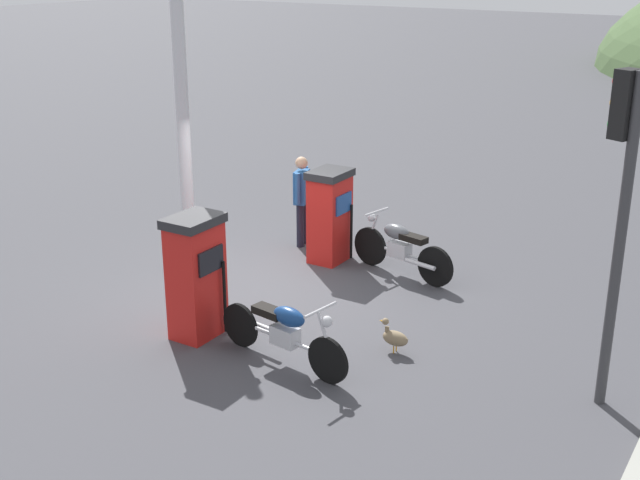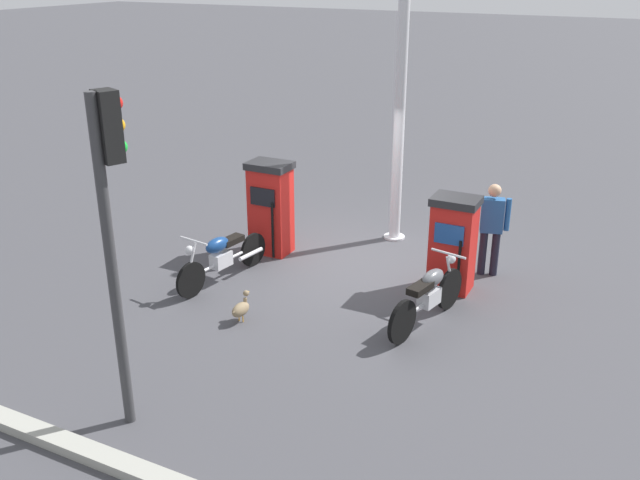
# 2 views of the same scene
# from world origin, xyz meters

# --- Properties ---
(ground_plane) EXTENTS (120.00, 120.00, 0.00)m
(ground_plane) POSITION_xyz_m (0.00, 0.00, 0.00)
(ground_plane) COLOR #424247
(fuel_pump_near) EXTENTS (0.60, 0.76, 1.67)m
(fuel_pump_near) POSITION_xyz_m (0.16, -1.67, 0.85)
(fuel_pump_near) COLOR red
(fuel_pump_near) RESTS_ON ground
(fuel_pump_far) EXTENTS (0.60, 0.73, 1.55)m
(fuel_pump_far) POSITION_xyz_m (0.16, 1.67, 0.79)
(fuel_pump_far) COLOR red
(fuel_pump_far) RESTS_ON ground
(motorcycle_near_pump) EXTENTS (2.06, 0.64, 0.93)m
(motorcycle_near_pump) POSITION_xyz_m (1.61, -1.74, 0.46)
(motorcycle_near_pump) COLOR black
(motorcycle_near_pump) RESTS_ON ground
(motorcycle_far_pump) EXTENTS (1.93, 0.69, 0.96)m
(motorcycle_far_pump) POSITION_xyz_m (1.44, 1.72, 0.47)
(motorcycle_far_pump) COLOR black
(motorcycle_far_pump) RESTS_ON ground
(attendant_person) EXTENTS (0.29, 0.57, 1.58)m
(attendant_person) POSITION_xyz_m (-0.66, 2.06, 0.90)
(attendant_person) COLOR #1E1E2D
(attendant_person) RESTS_ON ground
(wandering_duck) EXTENTS (0.44, 0.19, 0.44)m
(wandering_duck) POSITION_xyz_m (2.62, -0.72, 0.21)
(wandering_duck) COLOR #847051
(wandering_duck) RESTS_ON ground
(roadside_traffic_light) EXTENTS (0.40, 0.30, 3.77)m
(roadside_traffic_light) POSITION_xyz_m (5.12, -0.53, 2.57)
(roadside_traffic_light) COLOR #38383A
(roadside_traffic_light) RESTS_ON ground
(canopy_support_pole) EXTENTS (0.40, 0.40, 4.42)m
(canopy_support_pole) POSITION_xyz_m (-1.48, 0.07, 2.14)
(canopy_support_pole) COLOR silver
(canopy_support_pole) RESTS_ON ground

